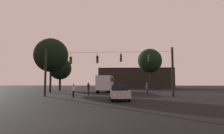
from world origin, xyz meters
TOP-DOWN VIEW (x-y plane):
  - ground_plane at (0.00, 24.50)m, footprint 168.00×168.00m
  - overhead_signal_span at (0.05, 14.62)m, footprint 16.70×0.44m
  - city_bus at (-1.38, 26.98)m, footprint 2.57×11.00m
  - car_near_right at (1.57, 9.88)m, footprint 2.18×4.46m
  - car_far_left at (-3.51, 37.56)m, footprint 1.99×4.40m
  - pedestrian_crossing_left at (-2.95, 17.03)m, footprint 0.30×0.40m
  - pedestrian_crossing_center at (-4.10, 13.43)m, footprint 0.34×0.42m
  - pedestrian_crossing_right at (5.36, 17.65)m, footprint 0.26×0.37m
  - corner_building at (6.10, 53.27)m, footprint 23.77×10.09m
  - tree_left_silhouette at (8.92, 38.48)m, footprint 6.19×6.19m
  - tree_behind_building at (-11.26, 23.87)m, footprint 6.22×6.22m
  - tree_right_far at (-12.71, 33.04)m, footprint 5.18×5.18m

SIDE VIEW (x-z plane):
  - ground_plane at x=0.00m, z-range 0.00..0.00m
  - car_near_right at x=1.57m, z-range 0.04..1.56m
  - car_far_left at x=-3.51m, z-range 0.04..1.56m
  - pedestrian_crossing_center at x=-4.10m, z-range 0.10..1.72m
  - pedestrian_crossing_right at x=5.36m, z-range 0.12..1.88m
  - pedestrian_crossing_left at x=-2.95m, z-range 0.13..1.92m
  - city_bus at x=-1.38m, z-range 0.37..3.37m
  - corner_building at x=6.10m, z-range 0.00..6.49m
  - overhead_signal_span at x=0.05m, z-range 0.51..6.77m
  - tree_right_far at x=-12.71m, z-range 1.23..8.91m
  - tree_behind_building at x=-11.26m, z-range 1.84..11.77m
  - tree_left_silhouette at x=8.92m, z-range 2.16..12.68m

